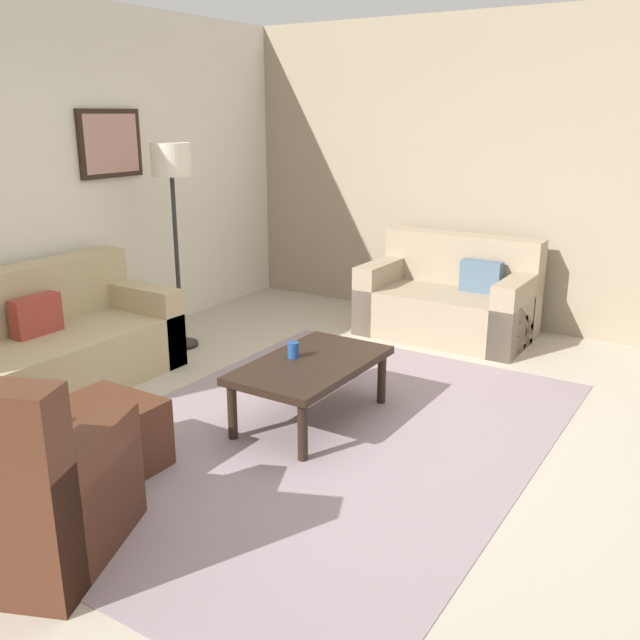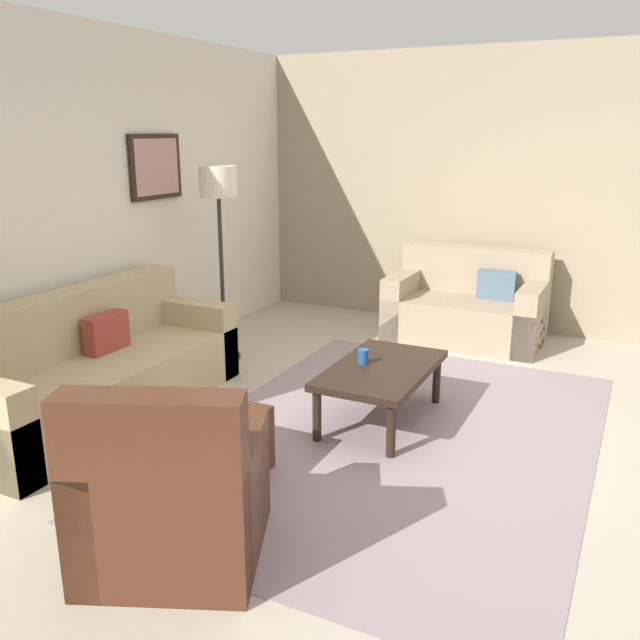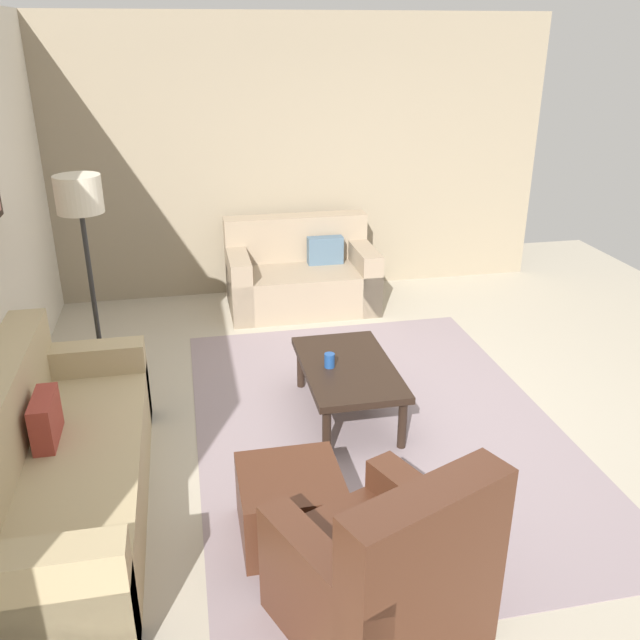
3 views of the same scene
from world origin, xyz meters
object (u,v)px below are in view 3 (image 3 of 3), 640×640
(armchair_leather, at_px, (388,583))
(cup, at_px, (329,360))
(couch_main, at_px, (47,474))
(couch_loveseat, at_px, (300,276))
(coffee_table, at_px, (348,371))
(ottoman, at_px, (291,505))
(lamp_standing, at_px, (82,218))

(armchair_leather, bearing_deg, cup, -4.51)
(couch_main, height_order, couch_loveseat, same)
(couch_main, bearing_deg, armchair_leather, -125.52)
(couch_main, relative_size, coffee_table, 2.04)
(couch_main, xyz_separation_m, ottoman, (-0.42, -1.33, -0.10))
(cup, bearing_deg, armchair_leather, 175.49)
(couch_loveseat, relative_size, cup, 14.15)
(couch_main, distance_m, coffee_table, 2.10)
(couch_main, bearing_deg, ottoman, -107.50)
(armchair_leather, relative_size, lamp_standing, 0.61)
(armchair_leather, xyz_separation_m, ottoman, (0.76, 0.32, -0.11))
(couch_loveseat, height_order, coffee_table, couch_loveseat)
(lamp_standing, bearing_deg, couch_main, 172.88)
(couch_loveseat, xyz_separation_m, coffee_table, (-2.25, 0.05, 0.06))
(couch_loveseat, height_order, lamp_standing, lamp_standing)
(couch_loveseat, height_order, armchair_leather, armchair_leather)
(armchair_leather, distance_m, cup, 1.97)
(ottoman, bearing_deg, armchair_leather, -156.94)
(armchair_leather, distance_m, coffee_table, 1.98)
(couch_main, height_order, lamp_standing, lamp_standing)
(couch_loveseat, relative_size, armchair_leather, 1.40)
(ottoman, height_order, lamp_standing, lamp_standing)
(couch_loveseat, distance_m, coffee_table, 2.25)
(couch_loveseat, bearing_deg, coffee_table, 178.81)
(coffee_table, bearing_deg, couch_loveseat, -1.19)
(coffee_table, relative_size, cup, 10.63)
(ottoman, bearing_deg, cup, -21.87)
(ottoman, bearing_deg, lamp_standing, 31.90)
(ottoman, relative_size, lamp_standing, 0.33)
(couch_main, distance_m, ottoman, 1.40)
(couch_loveseat, bearing_deg, armchair_leather, 175.41)
(couch_loveseat, relative_size, coffee_table, 1.33)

